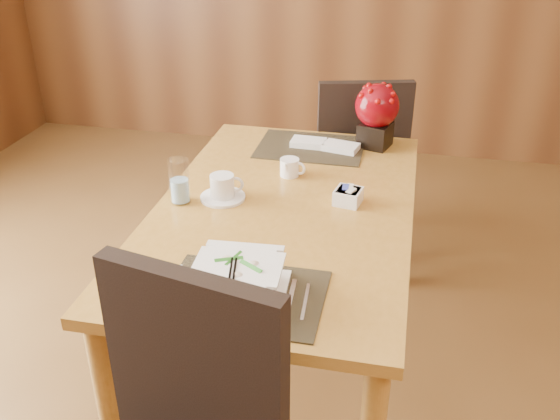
% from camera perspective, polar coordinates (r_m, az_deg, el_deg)
% --- Properties ---
extents(dining_table, '(0.90, 1.50, 0.75)m').
position_cam_1_polar(dining_table, '(2.26, 0.38, -1.81)').
color(dining_table, '#BB8534').
rests_on(dining_table, ground).
extents(placemat_near, '(0.45, 0.33, 0.01)m').
position_cam_1_polar(placemat_near, '(1.76, -3.35, -7.78)').
color(placemat_near, black).
rests_on(placemat_near, dining_table).
extents(placemat_far, '(0.45, 0.33, 0.01)m').
position_cam_1_polar(placemat_far, '(2.70, 2.81, 5.76)').
color(placemat_far, black).
rests_on(placemat_far, dining_table).
extents(soup_setting, '(0.28, 0.28, 0.11)m').
position_cam_1_polar(soup_setting, '(1.72, -3.86, -6.58)').
color(soup_setting, white).
rests_on(soup_setting, dining_table).
extents(coffee_cup, '(0.16, 0.16, 0.09)m').
position_cam_1_polar(coffee_cup, '(2.26, -5.29, 1.95)').
color(coffee_cup, white).
rests_on(coffee_cup, dining_table).
extents(water_glass, '(0.10, 0.10, 0.17)m').
position_cam_1_polar(water_glass, '(2.23, -9.19, 2.62)').
color(water_glass, silver).
rests_on(water_glass, dining_table).
extents(creamer_jug, '(0.11, 0.11, 0.07)m').
position_cam_1_polar(creamer_jug, '(2.43, 0.88, 3.93)').
color(creamer_jug, white).
rests_on(creamer_jug, dining_table).
extents(sugar_caddy, '(0.11, 0.11, 0.05)m').
position_cam_1_polar(sugar_caddy, '(2.23, 6.25, 1.24)').
color(sugar_caddy, white).
rests_on(sugar_caddy, dining_table).
extents(berry_decor, '(0.19, 0.19, 0.28)m').
position_cam_1_polar(berry_decor, '(2.69, 8.84, 8.89)').
color(berry_decor, black).
rests_on(berry_decor, dining_table).
extents(napkins_far, '(0.30, 0.14, 0.03)m').
position_cam_1_polar(napkins_far, '(2.69, 4.31, 5.94)').
color(napkins_far, white).
rests_on(napkins_far, dining_table).
extents(bread_plate, '(0.20, 0.20, 0.01)m').
position_cam_1_polar(bread_plate, '(1.83, -11.29, -6.58)').
color(bread_plate, white).
rests_on(bread_plate, dining_table).
extents(far_chair, '(0.56, 0.56, 0.97)m').
position_cam_1_polar(far_chair, '(3.12, 7.10, 4.68)').
color(far_chair, black).
rests_on(far_chair, ground).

